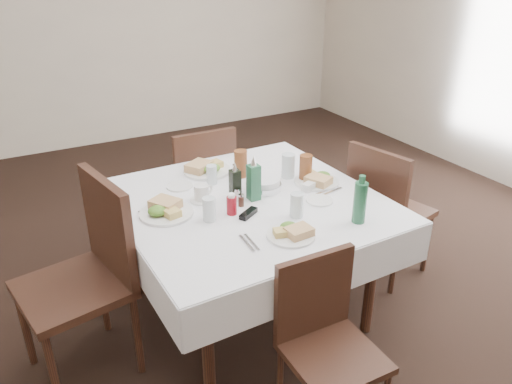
% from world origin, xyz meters
% --- Properties ---
extents(ground_plane, '(7.00, 7.00, 0.00)m').
position_xyz_m(ground_plane, '(0.00, 0.00, 0.00)').
color(ground_plane, black).
extents(room_shell, '(6.04, 7.04, 2.80)m').
position_xyz_m(room_shell, '(0.00, 0.00, 1.71)').
color(room_shell, beige).
rests_on(room_shell, ground).
extents(dining_table, '(1.42, 1.42, 0.76)m').
position_xyz_m(dining_table, '(-0.01, 0.01, 0.69)').
color(dining_table, black).
rests_on(dining_table, ground).
extents(chair_north, '(0.45, 0.45, 0.94)m').
position_xyz_m(chair_north, '(0.04, 0.83, 0.54)').
color(chair_north, black).
rests_on(chair_north, ground).
extents(chair_south, '(0.40, 0.40, 0.83)m').
position_xyz_m(chair_south, '(-0.07, -0.81, 0.47)').
color(chair_south, black).
rests_on(chair_south, ground).
extents(chair_east, '(0.53, 0.53, 0.94)m').
position_xyz_m(chair_east, '(0.93, -0.07, 0.53)').
color(chair_east, black).
rests_on(chair_east, ground).
extents(chair_west, '(0.57, 0.57, 1.04)m').
position_xyz_m(chair_west, '(-0.89, 0.03, 0.59)').
color(chair_west, black).
rests_on(chair_west, ground).
extents(meal_north, '(0.30, 0.30, 0.06)m').
position_xyz_m(meal_north, '(-0.06, 0.48, 0.79)').
color(meal_north, white).
rests_on(meal_north, dining_table).
extents(meal_south, '(0.24, 0.24, 0.05)m').
position_xyz_m(meal_south, '(-0.01, -0.43, 0.78)').
color(meal_south, white).
rests_on(meal_south, dining_table).
extents(meal_east, '(0.27, 0.27, 0.06)m').
position_xyz_m(meal_east, '(0.46, 0.01, 0.78)').
color(meal_east, white).
rests_on(meal_east, dining_table).
extents(meal_west, '(0.28, 0.28, 0.06)m').
position_xyz_m(meal_west, '(-0.47, 0.08, 0.79)').
color(meal_west, white).
rests_on(meal_west, dining_table).
extents(side_plate_a, '(0.15, 0.15, 0.01)m').
position_xyz_m(side_plate_a, '(-0.29, 0.35, 0.77)').
color(side_plate_a, white).
rests_on(side_plate_a, dining_table).
extents(side_plate_b, '(0.15, 0.15, 0.01)m').
position_xyz_m(side_plate_b, '(0.33, -0.19, 0.77)').
color(side_plate_b, white).
rests_on(side_plate_b, dining_table).
extents(water_n, '(0.06, 0.06, 0.11)m').
position_xyz_m(water_n, '(-0.10, 0.31, 0.82)').
color(water_n, silver).
rests_on(water_n, dining_table).
extents(water_s, '(0.07, 0.07, 0.13)m').
position_xyz_m(water_s, '(0.12, -0.27, 0.83)').
color(water_s, silver).
rests_on(water_s, dining_table).
extents(water_e, '(0.08, 0.08, 0.15)m').
position_xyz_m(water_e, '(0.35, 0.17, 0.84)').
color(water_e, silver).
rests_on(water_e, dining_table).
extents(water_w, '(0.07, 0.07, 0.13)m').
position_xyz_m(water_w, '(-0.29, -0.10, 0.82)').
color(water_w, silver).
rests_on(water_w, dining_table).
extents(iced_tea_a, '(0.08, 0.08, 0.17)m').
position_xyz_m(iced_tea_a, '(0.10, 0.32, 0.85)').
color(iced_tea_a, brown).
rests_on(iced_tea_a, dining_table).
extents(iced_tea_b, '(0.08, 0.08, 0.16)m').
position_xyz_m(iced_tea_b, '(0.41, 0.08, 0.84)').
color(iced_tea_b, brown).
rests_on(iced_tea_b, dining_table).
extents(bread_basket, '(0.21, 0.21, 0.07)m').
position_xyz_m(bread_basket, '(0.13, 0.09, 0.79)').
color(bread_basket, silver).
rests_on(bread_basket, dining_table).
extents(oil_cruet_dark, '(0.05, 0.05, 0.22)m').
position_xyz_m(oil_cruet_dark, '(-0.07, 0.06, 0.86)').
color(oil_cruet_dark, black).
rests_on(oil_cruet_dark, dining_table).
extents(oil_cruet_green, '(0.06, 0.06, 0.26)m').
position_xyz_m(oil_cruet_green, '(0.02, 0.01, 0.87)').
color(oil_cruet_green, '#266341').
rests_on(oil_cruet_green, dining_table).
extents(ketchup_bottle, '(0.05, 0.05, 0.12)m').
position_xyz_m(ketchup_bottle, '(-0.16, -0.09, 0.82)').
color(ketchup_bottle, maroon).
rests_on(ketchup_bottle, dining_table).
extents(salt_shaker, '(0.03, 0.03, 0.08)m').
position_xyz_m(salt_shaker, '(-0.07, 0.03, 0.80)').
color(salt_shaker, white).
rests_on(salt_shaker, dining_table).
extents(pepper_shaker, '(0.03, 0.03, 0.07)m').
position_xyz_m(pepper_shaker, '(-0.08, -0.03, 0.80)').
color(pepper_shaker, '#46281D').
rests_on(pepper_shaker, dining_table).
extents(coffee_mug, '(0.14, 0.13, 0.09)m').
position_xyz_m(coffee_mug, '(-0.24, 0.13, 0.81)').
color(coffee_mug, white).
rests_on(coffee_mug, dining_table).
extents(sunglasses, '(0.13, 0.10, 0.03)m').
position_xyz_m(sunglasses, '(-0.10, -0.15, 0.78)').
color(sunglasses, black).
rests_on(sunglasses, dining_table).
extents(green_bottle, '(0.07, 0.07, 0.26)m').
position_xyz_m(green_bottle, '(0.36, -0.48, 0.88)').
color(green_bottle, '#266341').
rests_on(green_bottle, dining_table).
extents(sugar_caddy, '(0.10, 0.08, 0.04)m').
position_xyz_m(sugar_caddy, '(0.36, -0.04, 0.79)').
color(sugar_caddy, white).
rests_on(sugar_caddy, dining_table).
extents(cutlery_n, '(0.08, 0.17, 0.01)m').
position_xyz_m(cutlery_n, '(0.14, 0.42, 0.77)').
color(cutlery_n, silver).
rests_on(cutlery_n, dining_table).
extents(cutlery_s, '(0.05, 0.17, 0.01)m').
position_xyz_m(cutlery_s, '(-0.22, -0.40, 0.77)').
color(cutlery_s, silver).
rests_on(cutlery_s, dining_table).
extents(cutlery_e, '(0.19, 0.08, 0.01)m').
position_xyz_m(cutlery_e, '(0.44, -0.12, 0.77)').
color(cutlery_e, silver).
rests_on(cutlery_e, dining_table).
extents(cutlery_w, '(0.19, 0.09, 0.01)m').
position_xyz_m(cutlery_w, '(-0.50, 0.16, 0.77)').
color(cutlery_w, silver).
rests_on(cutlery_w, dining_table).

